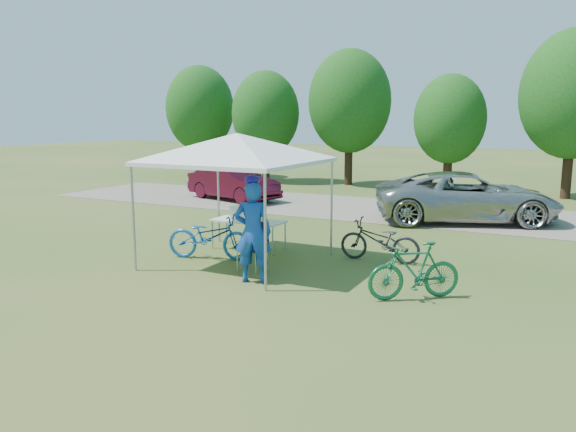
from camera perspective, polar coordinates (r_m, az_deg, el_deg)
name	(u,v)px	position (r m, az deg, el deg)	size (l,w,h in m)	color
ground	(239,262)	(12.04, -5.03, -4.69)	(100.00, 100.00, 0.00)	#2D5119
gravel_strip	(364,208)	(19.14, 7.75, 0.76)	(24.00, 5.00, 0.02)	gray
canopy	(237,137)	(11.65, -5.23, 8.03)	(4.53, 4.53, 3.00)	#A5A5AA
treeline	(407,106)	(24.78, 12.02, 10.88)	(24.89, 4.28, 6.30)	#382314
folding_table	(248,222)	(13.02, -4.05, -0.60)	(1.70, 0.71, 0.70)	white
folding_chair	(255,242)	(11.34, -3.35, -2.61)	(0.51, 0.53, 0.96)	black
cooler	(240,213)	(13.09, -4.86, 0.34)	(0.43, 0.29, 0.31)	white
ice_cream_cup	(262,220)	(12.76, -2.66, -0.45)	(0.09, 0.09, 0.07)	yellow
cyclist	(253,232)	(10.38, -3.59, -1.66)	(0.69, 0.45, 1.89)	#1342A1
bike_blue	(210,237)	(12.28, -7.96, -2.08)	(0.66, 1.88, 0.99)	#145AB0
bike_green	(414,271)	(9.73, 12.70, -5.45)	(0.46, 1.63, 0.98)	#15623D
bike_dark	(380,241)	(12.10, 9.28, -2.49)	(0.60, 1.73, 0.91)	black
minivan	(467,197)	(17.26, 17.69, 1.87)	(2.42, 5.25, 1.46)	#A8A8A4
sedan	(233,183)	(20.99, -5.58, 3.40)	(1.36, 3.89, 1.28)	#460B1C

